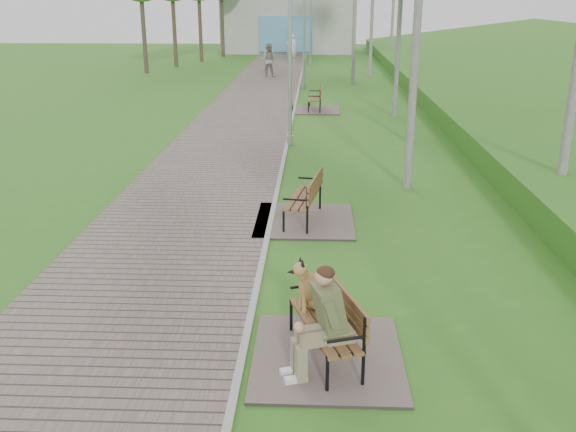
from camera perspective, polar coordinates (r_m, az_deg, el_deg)
name	(u,v)px	position (r m, az deg, el deg)	size (l,w,h in m)	color
walkway	(244,119)	(23.44, -3.96, 8.56)	(3.50, 67.00, 0.04)	#645551
kerb	(292,120)	(23.31, 0.37, 8.56)	(0.10, 67.00, 0.05)	#999993
building_north	(288,26)	(52.48, -0.04, 16.55)	(10.00, 5.20, 4.00)	#9E9E99
bench_main	(320,327)	(7.88, 2.90, -9.85)	(1.85, 2.05, 1.61)	#645551
bench_second	(303,211)	(12.67, 1.34, 0.46)	(1.92, 2.14, 1.18)	#645551
bench_third	(315,105)	(25.33, 2.38, 9.82)	(1.87, 2.07, 1.15)	#645551
lamp_post_second	(290,67)	(19.00, 0.19, 13.14)	(0.19, 0.19, 4.94)	#9C9EA4
lamp_post_third	(304,39)	(31.22, 1.44, 15.49)	(0.19, 0.19, 5.00)	#9C9EA4
lamp_post_far	(311,23)	(42.07, 2.06, 16.78)	(0.22, 0.22, 5.61)	#9C9EA4
pedestrian_near	(292,48)	(44.12, 0.33, 14.71)	(0.69, 0.45, 1.88)	silver
pedestrian_far	(268,60)	(35.99, -1.76, 13.66)	(0.88, 0.68, 1.81)	gray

